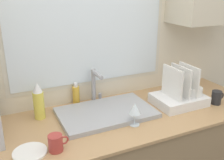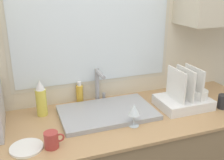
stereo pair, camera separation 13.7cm
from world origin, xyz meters
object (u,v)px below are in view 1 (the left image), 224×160
object	(u,v)px
soap_bottle	(76,95)
wine_glass	(135,109)
faucet	(95,84)
spray_bottle	(39,101)
mug_near_sink	(56,143)
dish_rack	(180,95)

from	to	relation	value
soap_bottle	wine_glass	bearing A→B (deg)	-62.44
faucet	soap_bottle	bearing A→B (deg)	162.35
spray_bottle	mug_near_sink	xyz separation A→B (m)	(0.01, -0.40, -0.07)
faucet	wine_glass	distance (m)	0.42
soap_bottle	spray_bottle	bearing A→B (deg)	-159.75
spray_bottle	mug_near_sink	size ratio (longest dim) A/B	2.25
dish_rack	spray_bottle	world-z (taller)	dish_rack
faucet	spray_bottle	size ratio (longest dim) A/B	1.03
spray_bottle	mug_near_sink	distance (m)	0.41
wine_glass	faucet	bearing A→B (deg)	103.73
spray_bottle	wine_glass	xyz separation A→B (m)	(0.52, -0.34, -0.01)
faucet	dish_rack	xyz separation A→B (m)	(0.55, -0.28, -0.08)
faucet	spray_bottle	xyz separation A→B (m)	(-0.42, -0.06, -0.03)
dish_rack	mug_near_sink	size ratio (longest dim) A/B	3.27
dish_rack	wine_glass	bearing A→B (deg)	-164.73
soap_bottle	wine_glass	world-z (taller)	soap_bottle
spray_bottle	dish_rack	bearing A→B (deg)	-12.76
faucet	dish_rack	distance (m)	0.63
dish_rack	faucet	bearing A→B (deg)	153.00
faucet	dish_rack	size ratio (longest dim) A/B	0.71
spray_bottle	faucet	bearing A→B (deg)	8.38
mug_near_sink	wine_glass	size ratio (longest dim) A/B	0.74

